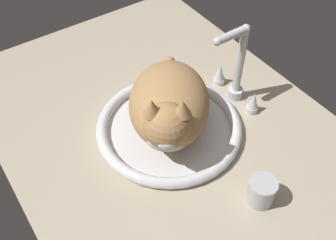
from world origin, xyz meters
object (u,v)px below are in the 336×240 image
(cat, at_px, (168,107))
(metal_jar, at_px, (261,191))
(sink_basin, at_px, (168,128))
(faucet, at_px, (236,73))

(cat, relative_size, metal_jar, 5.48)
(cat, xyz_separation_m, metal_jar, (0.26, 0.06, -0.07))
(sink_basin, xyz_separation_m, faucet, (-0.00, 0.21, 0.08))
(cat, distance_m, metal_jar, 0.27)
(sink_basin, relative_size, faucet, 1.58)
(sink_basin, height_order, metal_jar, metal_jar)
(faucet, distance_m, cat, 0.22)
(metal_jar, bearing_deg, faucet, 149.74)
(faucet, distance_m, metal_jar, 0.32)
(cat, height_order, metal_jar, cat)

